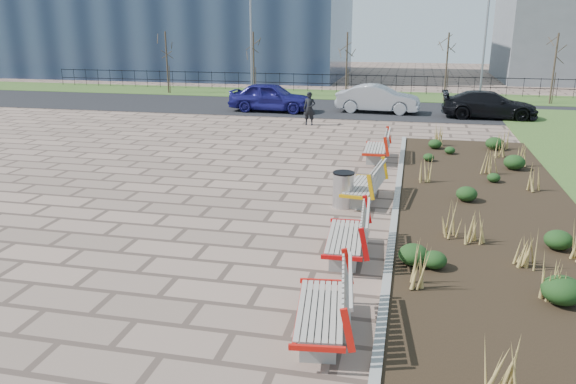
% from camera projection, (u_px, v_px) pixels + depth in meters
% --- Properties ---
extents(ground, '(120.00, 120.00, 0.00)m').
position_uv_depth(ground, '(177.00, 277.00, 10.68)').
color(ground, '#856B5C').
rests_on(ground, ground).
extents(planting_bed, '(4.50, 18.00, 0.10)m').
position_uv_depth(planting_bed, '(490.00, 214.00, 14.03)').
color(planting_bed, black).
rests_on(planting_bed, ground).
extents(planting_curb, '(0.16, 18.00, 0.15)m').
position_uv_depth(planting_curb, '(396.00, 206.00, 14.51)').
color(planting_curb, gray).
rests_on(planting_curb, ground).
extents(grass_verge_far, '(80.00, 5.00, 0.04)m').
position_uv_depth(grass_verge_far, '(348.00, 95.00, 36.82)').
color(grass_verge_far, '#33511E').
rests_on(grass_verge_far, ground).
extents(road, '(80.00, 7.00, 0.02)m').
position_uv_depth(road, '(336.00, 109.00, 31.22)').
color(road, black).
rests_on(road, ground).
extents(bench_a, '(1.15, 2.19, 1.00)m').
position_uv_depth(bench_a, '(320.00, 306.00, 8.55)').
color(bench_a, red).
rests_on(bench_a, ground).
extents(bench_b, '(1.02, 2.15, 1.00)m').
position_uv_depth(bench_b, '(345.00, 234.00, 11.44)').
color(bench_b, red).
rests_on(bench_b, ground).
extents(bench_c, '(1.13, 2.19, 1.00)m').
position_uv_depth(bench_c, '(363.00, 184.00, 15.02)').
color(bench_c, '#D4980B').
rests_on(bench_c, ground).
extents(bench_d, '(0.92, 2.11, 1.00)m').
position_uv_depth(bench_d, '(375.00, 146.00, 19.52)').
color(bench_d, red).
rests_on(bench_d, ground).
extents(litter_bin, '(0.55, 0.55, 0.91)m').
position_uv_depth(litter_bin, '(343.00, 190.00, 14.61)').
color(litter_bin, '#B2B2B7').
rests_on(litter_bin, ground).
extents(pedestrian, '(0.58, 0.39, 1.54)m').
position_uv_depth(pedestrian, '(309.00, 109.00, 26.10)').
color(pedestrian, black).
rests_on(pedestrian, ground).
extents(car_blue, '(4.52, 1.94, 1.52)m').
position_uv_depth(car_blue, '(271.00, 97.00, 30.04)').
color(car_blue, navy).
rests_on(car_blue, road).
extents(car_silver, '(4.46, 1.82, 1.44)m').
position_uv_depth(car_silver, '(378.00, 99.00, 29.66)').
color(car_silver, '#96979D').
rests_on(car_silver, road).
extents(car_black, '(4.63, 1.94, 1.34)m').
position_uv_depth(car_black, '(489.00, 105.00, 27.91)').
color(car_black, black).
rests_on(car_black, road).
extents(tree_a, '(1.40, 1.40, 4.00)m').
position_uv_depth(tree_a, '(167.00, 62.00, 37.32)').
color(tree_a, '#4C3D2D').
rests_on(tree_a, grass_verge_far).
extents(tree_b, '(1.40, 1.40, 4.00)m').
position_uv_depth(tree_b, '(254.00, 64.00, 36.08)').
color(tree_b, '#4C3D2D').
rests_on(tree_b, grass_verge_far).
extents(tree_c, '(1.40, 1.40, 4.00)m').
position_uv_depth(tree_c, '(347.00, 65.00, 34.83)').
color(tree_c, '#4C3D2D').
rests_on(tree_c, grass_verge_far).
extents(tree_d, '(1.40, 1.40, 4.00)m').
position_uv_depth(tree_d, '(446.00, 67.00, 33.58)').
color(tree_d, '#4C3D2D').
rests_on(tree_d, grass_verge_far).
extents(tree_e, '(1.40, 1.40, 4.00)m').
position_uv_depth(tree_e, '(554.00, 69.00, 32.33)').
color(tree_e, '#4C3D2D').
rests_on(tree_e, grass_verge_far).
extents(lamp_west, '(0.24, 0.60, 6.00)m').
position_uv_depth(lamp_west, '(251.00, 48.00, 35.32)').
color(lamp_west, gray).
rests_on(lamp_west, grass_verge_far).
extents(lamp_east, '(0.24, 0.60, 6.00)m').
position_uv_depth(lamp_east, '(484.00, 51.00, 32.41)').
color(lamp_east, gray).
rests_on(lamp_east, grass_verge_far).
extents(railing_fence, '(44.00, 0.10, 1.20)m').
position_uv_depth(railing_fence, '(351.00, 83.00, 38.04)').
color(railing_fence, black).
rests_on(railing_fence, grass_verge_far).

